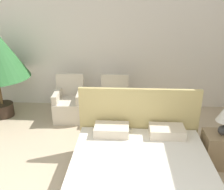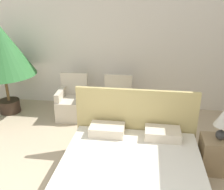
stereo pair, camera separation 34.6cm
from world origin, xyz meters
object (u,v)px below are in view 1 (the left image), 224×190
(bed, at_px, (141,178))
(nightstand, at_px, (220,149))
(armchair_near_window_right, at_px, (115,107))
(armchair_near_window_left, at_px, (69,106))

(bed, distance_m, nightstand, 1.42)
(armchair_near_window_right, height_order, nightstand, armchair_near_window_right)
(armchair_near_window_left, relative_size, armchair_near_window_right, 1.00)
(bed, relative_size, armchair_near_window_left, 2.33)
(bed, bearing_deg, nightstand, 29.97)
(bed, distance_m, armchair_near_window_left, 2.52)
(armchair_near_window_right, bearing_deg, armchair_near_window_left, 178.46)
(bed, xyz_separation_m, nightstand, (1.23, 0.71, 0.00))
(armchair_near_window_left, height_order, nightstand, armchair_near_window_left)
(armchair_near_window_right, bearing_deg, nightstand, -41.83)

